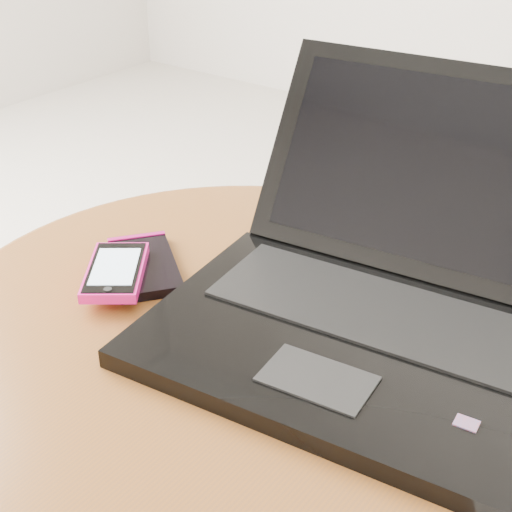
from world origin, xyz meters
The scene contains 4 objects.
table centered at (0.02, 0.04, 0.40)m, with size 0.64×0.64×0.51m.
laptop centered at (0.14, 0.11, 0.55)m, with size 0.41×0.42×0.22m.
phone_black centered at (-0.12, 0.05, 0.51)m, with size 0.14×0.13×0.01m.
phone_pink centered at (-0.12, 0.01, 0.53)m, with size 0.11×0.12×0.01m.
Camera 1 is at (0.41, -0.45, 0.94)m, focal length 52.74 mm.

